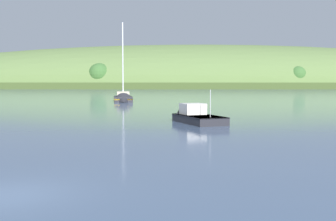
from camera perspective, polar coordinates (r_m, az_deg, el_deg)
name	(u,v)px	position (r m, az deg, el deg)	size (l,w,h in m)	color
ground	(7,195)	(14.96, -21.11, -10.79)	(1400.00, 1400.00, 0.00)	#425675
far_shoreline_hill	(191,87)	(255.87, 3.13, 3.17)	(525.82, 102.16, 52.21)	#3C4E24
sailboat_midwater_white	(123,100)	(77.78, -6.16, 1.45)	(4.62, 9.57, 16.08)	#232328
fishing_boat_moored	(195,118)	(38.28, 3.76, -1.10)	(4.97, 7.06, 4.12)	#232328
mooring_buoy_midchannel	(183,115)	(46.56, 2.00, -0.63)	(0.69, 0.69, 0.77)	#E06675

